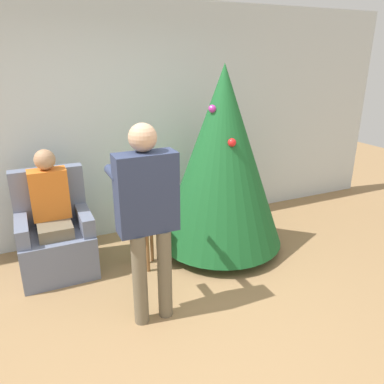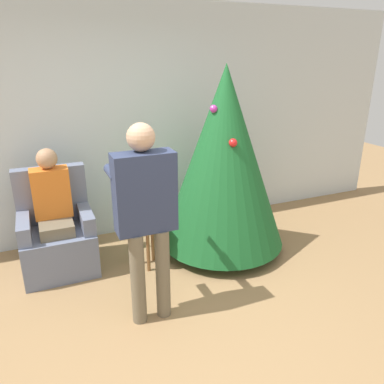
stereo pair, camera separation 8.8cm
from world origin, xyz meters
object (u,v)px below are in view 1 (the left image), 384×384
object	(u,v)px
person_seated	(52,208)
person_standing	(147,208)
armchair	(56,238)
christmas_tree	(222,158)
side_stool	(143,229)

from	to	relation	value
person_seated	person_standing	xyz separation A→B (m)	(0.64, -1.07, 0.30)
armchair	person_seated	size ratio (longest dim) A/B	0.82
christmas_tree	person_standing	distance (m)	1.37
person_standing	side_stool	size ratio (longest dim) A/B	3.06
person_seated	side_stool	distance (m)	0.92
christmas_tree	person_standing	world-z (taller)	christmas_tree
person_standing	person_seated	bearing A→B (deg)	120.83
christmas_tree	person_seated	xyz separation A→B (m)	(-1.75, 0.27, -0.38)
person_seated	side_stool	xyz separation A→B (m)	(0.83, -0.29, -0.27)
christmas_tree	side_stool	size ratio (longest dim) A/B	3.79
armchair	christmas_tree	bearing A→B (deg)	-9.77
armchair	side_stool	distance (m)	0.89
side_stool	person_seated	bearing A→B (deg)	160.75
christmas_tree	person_standing	bearing A→B (deg)	-144.03
armchair	person_seated	bearing A→B (deg)	-90.00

